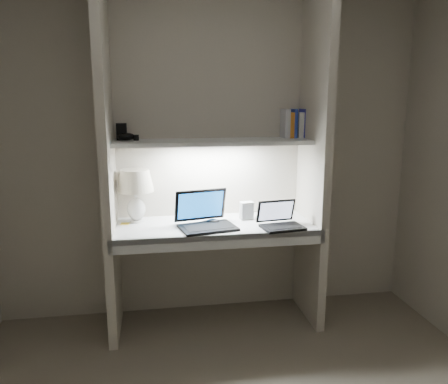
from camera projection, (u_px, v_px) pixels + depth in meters
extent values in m
cube|color=#BEB5A2|center=(209.00, 153.00, 3.32)|extent=(3.20, 0.01, 2.50)
cube|color=#BEB5A2|center=(107.00, 160.00, 2.93)|extent=(0.06, 0.55, 2.50)
cube|color=#BEB5A2|center=(314.00, 156.00, 3.17)|extent=(0.06, 0.55, 2.50)
cube|color=white|center=(215.00, 226.00, 3.15)|extent=(1.40, 0.55, 0.04)
cube|color=silver|center=(220.00, 242.00, 2.91)|extent=(1.46, 0.03, 0.10)
cube|color=silver|center=(213.00, 142.00, 3.12)|extent=(1.40, 0.36, 0.03)
cube|color=white|center=(213.00, 145.00, 3.13)|extent=(0.60, 0.04, 0.02)
cylinder|color=white|center=(137.00, 221.00, 3.19)|extent=(0.10, 0.10, 0.02)
ellipsoid|color=white|center=(136.00, 209.00, 3.18)|extent=(0.13, 0.13, 0.17)
cylinder|color=white|center=(136.00, 196.00, 3.16)|extent=(0.02, 0.02, 0.07)
sphere|color=#FFD899|center=(135.00, 186.00, 3.14)|extent=(0.04, 0.04, 0.04)
cube|color=black|center=(208.00, 228.00, 3.02)|extent=(0.42, 0.33, 0.02)
cube|color=black|center=(208.00, 226.00, 3.02)|extent=(0.35, 0.25, 0.00)
cube|color=black|center=(200.00, 205.00, 3.14)|extent=(0.38, 0.15, 0.24)
cube|color=blue|center=(201.00, 205.00, 3.13)|extent=(0.33, 0.12, 0.19)
cube|color=black|center=(283.00, 227.00, 3.03)|extent=(0.31, 0.23, 0.02)
cube|color=black|center=(283.00, 226.00, 3.03)|extent=(0.26, 0.17, 0.00)
cube|color=black|center=(276.00, 211.00, 3.12)|extent=(0.29, 0.09, 0.16)
cube|color=#AEB8D6|center=(276.00, 211.00, 3.12)|extent=(0.25, 0.08, 0.13)
cube|color=silver|center=(247.00, 211.00, 3.26)|extent=(0.10, 0.08, 0.13)
ellipsoid|color=black|center=(213.00, 221.00, 3.14)|extent=(0.11, 0.08, 0.04)
torus|color=black|center=(208.00, 222.00, 3.16)|extent=(0.13, 0.13, 0.01)
cube|color=yellow|center=(125.00, 224.00, 3.14)|extent=(0.07, 0.07, 0.00)
cube|color=silver|center=(306.00, 125.00, 3.31)|extent=(0.03, 0.14, 0.19)
cube|color=#27289C|center=(303.00, 123.00, 3.31)|extent=(0.04, 0.14, 0.21)
cube|color=silver|center=(299.00, 125.00, 3.30)|extent=(0.04, 0.14, 0.19)
cube|color=#273EAB|center=(293.00, 123.00, 3.29)|extent=(0.02, 0.14, 0.21)
cube|color=orange|center=(290.00, 125.00, 3.29)|extent=(0.03, 0.14, 0.19)
cube|color=silver|center=(285.00, 123.00, 3.28)|extent=(0.04, 0.14, 0.21)
cube|color=black|center=(122.00, 132.00, 3.10)|extent=(0.07, 0.05, 0.12)
ellipsoid|color=black|center=(126.00, 137.00, 3.06)|extent=(0.15, 0.13, 0.05)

